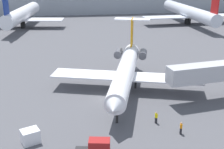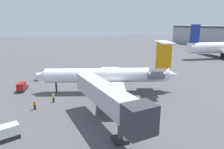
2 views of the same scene
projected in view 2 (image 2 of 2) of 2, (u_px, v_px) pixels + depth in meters
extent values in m
cube|color=#4C4C51|center=(93.00, 88.00, 44.72)|extent=(400.00, 400.00, 0.10)
cylinder|color=white|center=(107.00, 75.00, 41.04)|extent=(10.04, 24.99, 2.96)
cone|color=white|center=(42.00, 76.00, 40.52)|extent=(3.32, 2.91, 2.81)
cone|color=white|center=(171.00, 75.00, 41.57)|extent=(3.15, 3.21, 2.52)
cube|color=white|center=(113.00, 91.00, 34.80)|extent=(12.57, 7.59, 0.24)
cube|color=white|center=(111.00, 73.00, 47.95)|extent=(12.57, 7.59, 0.24)
cylinder|color=#595960|center=(156.00, 76.00, 39.02)|extent=(2.35, 3.50, 1.50)
cylinder|color=#595960|center=(151.00, 70.00, 43.62)|extent=(2.35, 3.50, 1.50)
cube|color=orange|center=(164.00, 55.00, 40.47)|extent=(1.14, 3.14, 5.33)
cube|color=white|center=(165.00, 42.00, 39.83)|extent=(7.20, 4.24, 0.20)
cylinder|color=black|center=(56.00, 88.00, 41.27)|extent=(0.36, 0.36, 2.17)
cylinder|color=black|center=(117.00, 89.00, 40.21)|extent=(0.36, 0.36, 2.17)
cylinder|color=black|center=(116.00, 85.00, 43.31)|extent=(0.36, 0.36, 2.17)
cube|color=#ADADB2|center=(105.00, 95.00, 26.70)|extent=(16.98, 5.03, 2.60)
cube|color=#333338|center=(140.00, 119.00, 19.82)|extent=(2.84, 3.52, 3.20)
cylinder|color=#4C4C51|center=(120.00, 129.00, 23.83)|extent=(0.70, 0.70, 3.40)
cube|color=#262626|center=(120.00, 140.00, 24.19)|extent=(1.80, 1.80, 0.50)
cube|color=black|center=(35.00, 107.00, 33.19)|extent=(0.31, 0.37, 0.85)
cube|color=orange|center=(34.00, 103.00, 33.01)|extent=(0.35, 0.45, 0.60)
sphere|color=tan|center=(34.00, 101.00, 32.91)|extent=(0.24, 0.24, 0.24)
cube|color=black|center=(54.00, 100.00, 36.34)|extent=(0.27, 0.34, 0.85)
cube|color=yellow|center=(53.00, 96.00, 36.16)|extent=(0.29, 0.42, 0.60)
sphere|color=tan|center=(53.00, 94.00, 36.05)|extent=(0.24, 0.24, 0.24)
cube|color=#262628|center=(23.00, 89.00, 42.90)|extent=(4.18, 2.07, 0.60)
cube|color=maroon|center=(21.00, 86.00, 41.90)|extent=(2.61, 1.79, 1.30)
cube|color=#262628|center=(2.00, 139.00, 24.18)|extent=(2.67, 4.24, 0.60)
cube|color=white|center=(8.00, 130.00, 24.42)|extent=(2.13, 2.73, 1.30)
cube|color=silver|center=(40.00, 77.00, 50.47)|extent=(2.58, 2.37, 1.73)
cube|color=navy|center=(195.00, 34.00, 77.55)|extent=(0.88, 4.00, 7.00)
cube|color=black|center=(224.00, 55.00, 82.32)|extent=(1.20, 2.80, 2.40)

